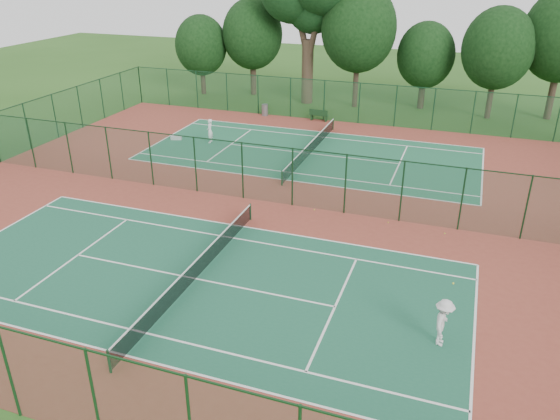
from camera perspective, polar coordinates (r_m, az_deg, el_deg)
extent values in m
plane|color=#29551A|center=(32.14, -1.33, 0.89)|extent=(120.00, 120.00, 0.00)
cube|color=brown|center=(32.14, -1.33, 0.90)|extent=(40.00, 36.00, 0.01)
cube|color=#1B583E|center=(24.93, -8.74, -7.13)|extent=(23.77, 10.97, 0.01)
cube|color=#1E6140|center=(40.08, 3.26, 5.90)|extent=(23.77, 10.97, 0.01)
cube|color=#184A2A|center=(47.95, 6.44, 11.18)|extent=(40.00, 0.02, 3.50)
cube|color=#163C24|center=(47.57, 6.54, 13.18)|extent=(40.00, 0.05, 0.05)
cube|color=#184829|center=(18.14, -22.88, -16.42)|extent=(40.00, 0.02, 3.50)
cube|color=#153C1C|center=(17.11, -23.85, -12.08)|extent=(40.00, 0.05, 0.05)
cube|color=#16442C|center=(31.46, -1.36, 3.80)|extent=(40.00, 0.02, 3.50)
cube|color=#123218|center=(30.88, -1.39, 6.75)|extent=(40.00, 0.05, 0.05)
cylinder|color=#153B20|center=(20.38, -17.43, -14.88)|extent=(0.10, 0.10, 0.97)
cylinder|color=#153B20|center=(29.75, -3.11, -0.20)|extent=(0.10, 0.10, 0.97)
cube|color=black|center=(24.68, -8.81, -6.21)|extent=(0.02, 12.80, 0.85)
cube|color=silver|center=(24.46, -8.87, -5.33)|extent=(0.04, 12.80, 0.06)
cylinder|color=#153C1D|center=(34.20, 0.21, 3.32)|extent=(0.10, 0.10, 0.97)
cylinder|color=#153C1D|center=(45.83, 5.58, 8.93)|extent=(0.10, 0.10, 0.97)
cube|color=black|center=(39.93, 3.27, 6.54)|extent=(0.02, 12.80, 0.85)
cube|color=white|center=(39.79, 3.29, 7.13)|extent=(0.04, 12.80, 0.06)
imported|color=silver|center=(21.27, 16.69, -11.20)|extent=(0.81, 1.28, 1.90)
imported|color=white|center=(42.56, -7.34, 8.20)|extent=(0.56, 0.74, 1.84)
cylinder|color=slate|center=(49.85, -1.59, 10.41)|extent=(0.67, 0.67, 1.03)
cube|color=black|center=(48.60, 3.35, 9.67)|extent=(0.12, 0.45, 0.50)
cube|color=black|center=(48.18, 4.85, 9.48)|extent=(0.12, 0.45, 0.50)
cube|color=black|center=(48.31, 4.11, 9.89)|extent=(1.69, 0.58, 0.06)
cube|color=black|center=(48.05, 4.03, 10.12)|extent=(1.66, 0.17, 0.50)
cube|color=silver|center=(43.86, -10.79, 7.42)|extent=(0.89, 0.54, 0.31)
sphere|color=gold|center=(30.14, 11.24, -1.26)|extent=(0.06, 0.06, 0.06)
sphere|color=#BCCF30|center=(29.66, 16.84, -2.36)|extent=(0.07, 0.07, 0.07)
sphere|color=gold|center=(31.07, 3.62, 0.04)|extent=(0.07, 0.07, 0.07)
cylinder|color=#3E2D22|center=(54.03, 2.88, 14.22)|extent=(1.09, 1.09, 5.97)
cylinder|color=#3E2D22|center=(53.91, 2.12, 19.03)|extent=(2.02, 0.60, 5.94)
cylinder|color=#3E2D22|center=(52.89, 3.91, 19.20)|extent=(1.89, 0.56, 6.44)
sphere|color=black|center=(53.92, 3.50, 20.59)|extent=(5.17, 5.17, 5.17)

